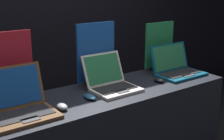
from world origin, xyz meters
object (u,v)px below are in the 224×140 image
Objects in this scene: promo_stand_front at (5,70)px; mouse_back at (159,80)px; laptop_middle at (111,82)px; laptop_back at (177,68)px; laptop_front at (21,105)px; promo_stand_back at (159,47)px; mouse_front at (62,107)px; mouse_middle at (90,97)px; promo_stand_middle at (96,55)px.

mouse_back is (1.07, -0.26, -0.20)m from promo_stand_front.
laptop_middle and laptop_back have the same top height.
laptop_front is at bearing 178.33° from mouse_back.
laptop_middle is 0.81× the size of promo_stand_back.
mouse_front is 0.92× the size of mouse_back.
promo_stand_front is at bearing 165.24° from laptop_middle.
laptop_middle is 2.85× the size of mouse_middle.
laptop_back is (1.33, -0.20, -0.16)m from promo_stand_front.
promo_stand_middle is 0.52m from mouse_back.
promo_stand_back is at bearing 16.29° from laptop_middle.
promo_stand_back is (1.33, 0.24, 0.13)m from laptop_front.
promo_stand_back reaches higher than mouse_front.
mouse_front is 0.79× the size of mouse_middle.
mouse_front is at bearing -17.57° from laptop_front.
mouse_back reaches higher than mouse_middle.
laptop_front is 0.46m from mouse_middle.
mouse_middle is 1.17× the size of mouse_back.
promo_stand_front is at bearing -179.51° from promo_stand_back.
promo_stand_back is (1.33, 0.01, -0.02)m from promo_stand_front.
promo_stand_back is at bearing 15.87° from mouse_front.
laptop_back is 0.97× the size of promo_stand_back.
laptop_middle is at bearing -163.71° from promo_stand_back.
promo_stand_middle reaches higher than mouse_middle.
promo_stand_front reaches higher than laptop_front.
promo_stand_middle is (0.23, 0.27, 0.20)m from mouse_middle.
mouse_back is at bearing -0.95° from mouse_middle.
laptop_middle is 0.24m from mouse_middle.
mouse_middle is at bearing -130.40° from promo_stand_middle.
laptop_back is (0.88, 0.05, 0.04)m from mouse_middle.
mouse_front is 0.47m from laptop_middle.
promo_stand_front reaches higher than mouse_middle.
promo_stand_front is at bearing 90.00° from laptop_front.
laptop_front is at bearing -90.00° from promo_stand_front.
mouse_front is 0.28× the size of laptop_middle.
mouse_middle is (0.23, 0.05, -0.00)m from mouse_front.
promo_stand_middle is at bearing 161.77° from laptop_back.
mouse_front is 0.20× the size of promo_stand_front.
laptop_front is at bearing -175.62° from laptop_middle.
promo_stand_middle is at bearing 90.00° from laptop_middle.
mouse_middle is 0.26× the size of promo_stand_middle.
laptop_middle is 0.40m from mouse_back.
promo_stand_middle is 0.65m from promo_stand_back.
promo_stand_back reaches higher than laptop_front.
laptop_front reaches higher than mouse_middle.
promo_stand_front reaches higher than laptop_back.
laptop_front is at bearing 177.35° from mouse_middle.
mouse_back is at bearing -133.89° from promo_stand_back.
mouse_back is (-0.26, -0.06, -0.04)m from laptop_back.
mouse_front is 0.20× the size of promo_stand_middle.
promo_stand_front is at bearing -178.94° from promo_stand_middle.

